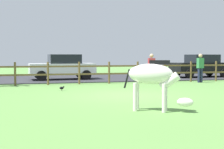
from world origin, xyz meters
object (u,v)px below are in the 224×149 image
(parked_car_black, at_px, (201,66))
(crow_on_grass, at_px, (62,88))
(zebra, at_px, (153,78))
(visitor_left_of_tree, at_px, (200,67))
(parked_car_white, at_px, (63,67))
(visitor_right_of_tree, at_px, (151,67))

(parked_car_black, bearing_deg, crow_on_grass, -149.90)
(zebra, bearing_deg, visitor_left_of_tree, 53.20)
(zebra, bearing_deg, crow_on_grass, 110.07)
(crow_on_grass, height_order, parked_car_black, parked_car_black)
(parked_car_white, distance_m, visitor_right_of_tree, 5.79)
(visitor_left_of_tree, height_order, visitor_right_of_tree, same)
(parked_car_white, xyz_separation_m, visitor_left_of_tree, (7.50, -3.57, 0.06))
(parked_car_white, bearing_deg, zebra, -82.47)
(zebra, xyz_separation_m, parked_car_white, (-1.53, 11.55, -0.08))
(crow_on_grass, relative_size, parked_car_black, 0.05)
(crow_on_grass, bearing_deg, parked_car_white, 84.87)
(parked_car_white, height_order, parked_car_black, same)
(parked_car_white, distance_m, visitor_left_of_tree, 8.31)
(crow_on_grass, distance_m, parked_car_black, 11.62)
(zebra, distance_m, crow_on_grass, 6.05)
(crow_on_grass, xyz_separation_m, visitor_right_of_tree, (5.05, 2.29, 0.78))
(zebra, height_order, parked_car_black, parked_car_black)
(visitor_left_of_tree, relative_size, visitor_right_of_tree, 1.00)
(zebra, height_order, visitor_left_of_tree, visitor_left_of_tree)
(zebra, xyz_separation_m, visitor_left_of_tree, (5.97, 7.98, -0.02))
(parked_car_black, relative_size, visitor_right_of_tree, 2.50)
(zebra, relative_size, visitor_right_of_tree, 1.05)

